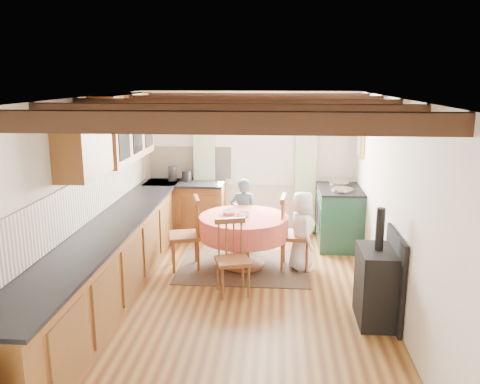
# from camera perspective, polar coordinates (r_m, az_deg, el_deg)

# --- Properties ---
(floor) EXTENTS (3.60, 5.50, 0.00)m
(floor) POSITION_cam_1_polar(r_m,az_deg,el_deg) (6.12, -0.60, -12.27)
(floor) COLOR olive
(floor) RESTS_ON ground
(ceiling) EXTENTS (3.60, 5.50, 0.00)m
(ceiling) POSITION_cam_1_polar(r_m,az_deg,el_deg) (5.54, -0.66, 10.78)
(ceiling) COLOR white
(ceiling) RESTS_ON ground
(wall_back) EXTENTS (3.60, 0.00, 2.40)m
(wall_back) POSITION_cam_1_polar(r_m,az_deg,el_deg) (8.40, 1.04, 3.35)
(wall_back) COLOR silver
(wall_back) RESTS_ON ground
(wall_front) EXTENTS (3.60, 0.00, 2.40)m
(wall_front) POSITION_cam_1_polar(r_m,az_deg,el_deg) (3.15, -5.19, -13.90)
(wall_front) COLOR silver
(wall_front) RESTS_ON ground
(wall_left) EXTENTS (0.00, 5.50, 2.40)m
(wall_left) POSITION_cam_1_polar(r_m,az_deg,el_deg) (6.14, -17.62, -0.94)
(wall_left) COLOR silver
(wall_left) RESTS_ON ground
(wall_right) EXTENTS (0.00, 5.50, 2.40)m
(wall_right) POSITION_cam_1_polar(r_m,az_deg,el_deg) (5.84, 17.26, -1.61)
(wall_right) COLOR silver
(wall_right) RESTS_ON ground
(beam_a) EXTENTS (3.60, 0.16, 0.16)m
(beam_a) POSITION_cam_1_polar(r_m,az_deg,el_deg) (3.56, -3.55, 8.00)
(beam_a) COLOR black
(beam_a) RESTS_ON ceiling
(beam_b) EXTENTS (3.60, 0.16, 0.16)m
(beam_b) POSITION_cam_1_polar(r_m,az_deg,el_deg) (4.55, -1.79, 9.13)
(beam_b) COLOR black
(beam_b) RESTS_ON ceiling
(beam_c) EXTENTS (3.60, 0.16, 0.16)m
(beam_c) POSITION_cam_1_polar(r_m,az_deg,el_deg) (5.54, -0.65, 9.85)
(beam_c) COLOR black
(beam_c) RESTS_ON ceiling
(beam_d) EXTENTS (3.60, 0.16, 0.16)m
(beam_d) POSITION_cam_1_polar(r_m,az_deg,el_deg) (6.54, 0.14, 10.36)
(beam_d) COLOR black
(beam_d) RESTS_ON ceiling
(beam_e) EXTENTS (3.60, 0.16, 0.16)m
(beam_e) POSITION_cam_1_polar(r_m,az_deg,el_deg) (7.53, 0.72, 10.72)
(beam_e) COLOR black
(beam_e) RESTS_ON ceiling
(splash_left) EXTENTS (0.02, 4.50, 0.55)m
(splash_left) POSITION_cam_1_polar(r_m,az_deg,el_deg) (6.40, -16.46, -0.30)
(splash_left) COLOR beige
(splash_left) RESTS_ON wall_left
(splash_back) EXTENTS (1.40, 0.02, 0.55)m
(splash_back) POSITION_cam_1_polar(r_m,az_deg,el_deg) (8.50, -5.73, 3.40)
(splash_back) COLOR beige
(splash_back) RESTS_ON wall_back
(base_cabinet_left) EXTENTS (0.60, 5.30, 0.88)m
(base_cabinet_left) POSITION_cam_1_polar(r_m,az_deg,el_deg) (6.25, -14.56, -7.78)
(base_cabinet_left) COLOR brown
(base_cabinet_left) RESTS_ON floor
(base_cabinet_back) EXTENTS (1.30, 0.60, 0.88)m
(base_cabinet_back) POSITION_cam_1_polar(r_m,az_deg,el_deg) (8.40, -6.28, -2.04)
(base_cabinet_back) COLOR brown
(base_cabinet_back) RESTS_ON floor
(worktop_left) EXTENTS (0.64, 5.30, 0.04)m
(worktop_left) POSITION_cam_1_polar(r_m,az_deg,el_deg) (6.10, -14.63, -3.74)
(worktop_left) COLOR black
(worktop_left) RESTS_ON base_cabinet_left
(worktop_back) EXTENTS (1.30, 0.64, 0.04)m
(worktop_back) POSITION_cam_1_polar(r_m,az_deg,el_deg) (8.27, -6.39, 1.00)
(worktop_back) COLOR black
(worktop_back) RESTS_ON base_cabinet_back
(wall_cabinet_glass) EXTENTS (0.34, 1.80, 0.90)m
(wall_cabinet_glass) POSITION_cam_1_polar(r_m,az_deg,el_deg) (7.07, -13.14, 7.30)
(wall_cabinet_glass) COLOR brown
(wall_cabinet_glass) RESTS_ON wall_left
(wall_cabinet_solid) EXTENTS (0.34, 0.90, 0.70)m
(wall_cabinet_solid) POSITION_cam_1_polar(r_m,az_deg,el_deg) (5.67, -17.62, 5.16)
(wall_cabinet_solid) COLOR brown
(wall_cabinet_solid) RESTS_ON wall_left
(window_frame) EXTENTS (1.34, 0.03, 1.54)m
(window_frame) POSITION_cam_1_polar(r_m,az_deg,el_deg) (8.32, 1.73, 6.04)
(window_frame) COLOR white
(window_frame) RESTS_ON wall_back
(window_pane) EXTENTS (1.20, 0.01, 1.40)m
(window_pane) POSITION_cam_1_polar(r_m,az_deg,el_deg) (8.32, 1.74, 6.04)
(window_pane) COLOR white
(window_pane) RESTS_ON wall_back
(curtain_left) EXTENTS (0.35, 0.10, 2.10)m
(curtain_left) POSITION_cam_1_polar(r_m,az_deg,el_deg) (8.39, -4.13, 2.62)
(curtain_left) COLOR #BFE5A6
(curtain_left) RESTS_ON wall_back
(curtain_right) EXTENTS (0.35, 0.10, 2.10)m
(curtain_right) POSITION_cam_1_polar(r_m,az_deg,el_deg) (8.31, 7.55, 2.44)
(curtain_right) COLOR #BFE5A6
(curtain_right) RESTS_ON wall_back
(curtain_rod) EXTENTS (2.00, 0.03, 0.03)m
(curtain_rod) POSITION_cam_1_polar(r_m,az_deg,el_deg) (8.18, 1.73, 10.14)
(curtain_rod) COLOR black
(curtain_rod) RESTS_ON wall_back
(wall_picture) EXTENTS (0.04, 0.50, 0.60)m
(wall_picture) POSITION_cam_1_polar(r_m,az_deg,el_deg) (7.97, 13.74, 6.08)
(wall_picture) COLOR gold
(wall_picture) RESTS_ON wall_right
(wall_plate) EXTENTS (0.30, 0.02, 0.30)m
(wall_plate) POSITION_cam_1_polar(r_m,az_deg,el_deg) (8.30, 8.34, 6.59)
(wall_plate) COLOR silver
(wall_plate) RESTS_ON wall_back
(rug) EXTENTS (1.82, 1.42, 0.01)m
(rug) POSITION_cam_1_polar(r_m,az_deg,el_deg) (7.09, 0.43, -8.57)
(rug) COLOR #4C4133
(rug) RESTS_ON floor
(dining_table) EXTENTS (1.24, 1.24, 0.75)m
(dining_table) POSITION_cam_1_polar(r_m,az_deg,el_deg) (6.96, 0.43, -5.76)
(dining_table) COLOR #D15F62
(dining_table) RESTS_ON floor
(chair_near) EXTENTS (0.51, 0.52, 0.93)m
(chair_near) POSITION_cam_1_polar(r_m,az_deg,el_deg) (6.10, -0.83, -7.61)
(chair_near) COLOR brown
(chair_near) RESTS_ON floor
(chair_left) EXTENTS (0.55, 0.54, 1.02)m
(chair_left) POSITION_cam_1_polar(r_m,az_deg,el_deg) (6.94, -6.40, -4.71)
(chair_left) COLOR brown
(chair_left) RESTS_ON floor
(chair_right) EXTENTS (0.51, 0.49, 1.04)m
(chair_right) POSITION_cam_1_polar(r_m,az_deg,el_deg) (6.92, 6.44, -4.67)
(chair_right) COLOR brown
(chair_right) RESTS_ON floor
(aga_range) EXTENTS (0.67, 1.03, 0.95)m
(aga_range) POSITION_cam_1_polar(r_m,az_deg,el_deg) (7.99, 11.33, -2.75)
(aga_range) COLOR #193D2D
(aga_range) RESTS_ON floor
(cast_iron_stove) EXTENTS (0.39, 0.64, 1.29)m
(cast_iron_stove) POSITION_cam_1_polar(r_m,az_deg,el_deg) (5.58, 15.56, -8.21)
(cast_iron_stove) COLOR black
(cast_iron_stove) RESTS_ON floor
(child_far) EXTENTS (0.41, 0.27, 1.13)m
(child_far) POSITION_cam_1_polar(r_m,az_deg,el_deg) (7.60, 0.39, -2.60)
(child_far) COLOR #456176
(child_far) RESTS_ON floor
(child_right) EXTENTS (0.47, 0.61, 1.11)m
(child_right) POSITION_cam_1_polar(r_m,az_deg,el_deg) (6.88, 7.13, -4.48)
(child_right) COLOR white
(child_right) RESTS_ON floor
(bowl_a) EXTENTS (0.30, 0.30, 0.05)m
(bowl_a) POSITION_cam_1_polar(r_m,az_deg,el_deg) (6.96, -1.27, -2.33)
(bowl_a) COLOR silver
(bowl_a) RESTS_ON dining_table
(bowl_b) EXTENTS (0.27, 0.27, 0.06)m
(bowl_b) POSITION_cam_1_polar(r_m,az_deg,el_deg) (6.83, 0.36, -2.58)
(bowl_b) COLOR silver
(bowl_b) RESTS_ON dining_table
(cup) EXTENTS (0.12, 0.12, 0.09)m
(cup) POSITION_cam_1_polar(r_m,az_deg,el_deg) (6.58, 0.34, -3.06)
(cup) COLOR silver
(cup) RESTS_ON dining_table
(canister_tall) EXTENTS (0.15, 0.15, 0.25)m
(canister_tall) POSITION_cam_1_polar(r_m,az_deg,el_deg) (8.37, -7.80, 2.12)
(canister_tall) COLOR #262628
(canister_tall) RESTS_ON worktop_back
(canister_wide) EXTENTS (0.16, 0.16, 0.18)m
(canister_wide) POSITION_cam_1_polar(r_m,az_deg,el_deg) (8.33, -6.16, 1.85)
(canister_wide) COLOR #262628
(canister_wide) RESTS_ON worktop_back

